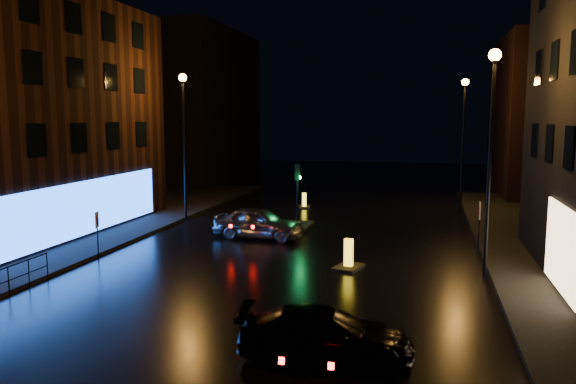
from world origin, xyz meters
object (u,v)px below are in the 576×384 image
at_px(dark_sedan, 325,334).
at_px(road_sign_right, 479,215).
at_px(bollard_near, 348,262).
at_px(bollard_far, 304,204).
at_px(road_sign_left, 97,224).
at_px(traffic_signal, 298,217).
at_px(silver_hatchback, 259,223).

xyz_separation_m(dark_sedan, road_sign_right, (4.65, 12.39, 1.07)).
relative_size(dark_sedan, bollard_near, 2.79).
relative_size(bollard_near, bollard_far, 1.26).
bearing_deg(road_sign_left, traffic_signal, 33.48).
distance_m(traffic_signal, bollard_far, 6.48).
bearing_deg(road_sign_left, bollard_near, -14.65).
relative_size(traffic_signal, silver_hatchback, 0.77).
bearing_deg(traffic_signal, road_sign_left, -126.54).
xyz_separation_m(traffic_signal, road_sign_right, (9.10, -4.01, 1.20)).
bearing_deg(bollard_far, silver_hatchback, -100.15).
height_order(silver_hatchback, bollard_far, silver_hatchback).
distance_m(traffic_signal, dark_sedan, 16.99).
bearing_deg(silver_hatchback, road_sign_right, -89.95).
distance_m(silver_hatchback, dark_sedan, 14.25).
xyz_separation_m(bollard_far, road_sign_right, (10.10, -10.40, 1.49)).
bearing_deg(road_sign_right, traffic_signal, -22.11).
distance_m(bollard_far, road_sign_right, 14.57).
xyz_separation_m(silver_hatchback, dark_sedan, (5.66, -13.07, -0.13)).
relative_size(road_sign_left, road_sign_right, 0.88).
xyz_separation_m(road_sign_left, road_sign_right, (15.72, 4.92, 0.20)).
height_order(dark_sedan, bollard_near, dark_sedan).
bearing_deg(traffic_signal, road_sign_right, -23.79).
bearing_deg(road_sign_left, silver_hatchback, 26.08).
distance_m(bollard_far, road_sign_left, 16.37).
bearing_deg(bollard_far, traffic_signal, -89.98).
bearing_deg(bollard_near, silver_hatchback, 152.52).
xyz_separation_m(bollard_near, road_sign_left, (-10.50, -0.98, 1.24)).
bearing_deg(bollard_far, dark_sedan, -85.44).
bearing_deg(dark_sedan, bollard_near, -3.64).
distance_m(dark_sedan, bollard_near, 8.47).
distance_m(traffic_signal, road_sign_right, 10.01).
xyz_separation_m(silver_hatchback, bollard_far, (0.21, 9.72, -0.54)).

